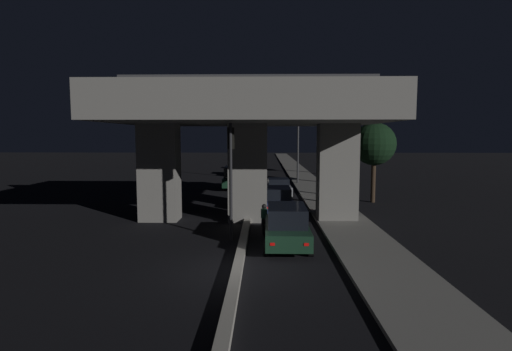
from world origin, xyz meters
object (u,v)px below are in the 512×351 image
car_silver_third (278,187)px  motorcycle_red_filtering_mid (263,197)px  pedestrian_on_sidewalk (330,191)px  traffic_light_left_of_median (231,161)px  car_dark_green_third_oncoming (246,164)px  car_dark_green_lead (287,226)px  car_dark_green_lead_oncoming (234,177)px  motorcycle_black_filtering_near (264,220)px  street_lamp (294,136)px  car_dark_red_second_oncoming (242,169)px  car_dark_blue_second (276,199)px

car_silver_third → motorcycle_red_filtering_mid: bearing=161.5°
pedestrian_on_sidewalk → car_silver_third: bearing=134.2°
traffic_light_left_of_median → pedestrian_on_sidewalk: size_ratio=3.26×
car_dark_green_third_oncoming → motorcycle_red_filtering_mid: 30.04m
motorcycle_red_filtering_mid → car_dark_green_lead: bearing=-178.4°
car_dark_green_lead_oncoming → motorcycle_black_filtering_near: car_dark_green_lead_oncoming is taller
street_lamp → car_dark_green_third_oncoming: size_ratio=1.80×
car_dark_green_lead → car_silver_third: bearing=-0.1°
traffic_light_left_of_median → motorcycle_black_filtering_near: (1.47, 1.62, -2.98)m
motorcycle_red_filtering_mid → pedestrian_on_sidewalk: bearing=-88.2°
car_dark_green_lead → car_silver_third: 13.95m
car_dark_green_third_oncoming → car_dark_green_lead: bearing=6.3°
car_dark_green_lead → car_dark_green_third_oncoming: bearing=5.5°
street_lamp → car_dark_red_second_oncoming: bearing=122.4°
car_silver_third → car_dark_green_lead_oncoming: (-3.75, 4.45, 0.34)m
street_lamp → car_silver_third: street_lamp is taller
car_dark_blue_second → car_dark_red_second_oncoming: size_ratio=0.89×
car_dark_green_lead_oncoming → motorcycle_red_filtering_mid: size_ratio=2.37×
car_dark_green_lead → motorcycle_red_filtering_mid: (-1.03, 9.99, -0.30)m
traffic_light_left_of_median → car_dark_green_third_oncoming: 39.11m
motorcycle_red_filtering_mid → street_lamp: bearing=-17.9°
car_silver_third → motorcycle_black_filtering_near: car_silver_third is taller
car_dark_red_second_oncoming → car_dark_green_third_oncoming: car_dark_red_second_oncoming is taller
street_lamp → car_dark_red_second_oncoming: size_ratio=1.73×
street_lamp → car_dark_green_third_oncoming: 19.05m
car_dark_green_lead_oncoming → motorcycle_red_filtering_mid: 8.82m
traffic_light_left_of_median → car_dark_blue_second: 7.45m
street_lamp → car_silver_third: (-1.82, -8.16, -3.92)m
car_dark_green_lead → car_dark_green_lead_oncoming: bearing=11.6°
street_lamp → car_dark_red_second_oncoming: 11.06m
traffic_light_left_of_median → car_dark_green_lead_oncoming: bearing=93.9°
car_dark_green_lead_oncoming → car_dark_green_third_oncoming: 21.52m
street_lamp → motorcycle_black_filtering_near: street_lamp is taller
street_lamp → car_dark_green_lead_oncoming: street_lamp is taller
traffic_light_left_of_median → street_lamp: (4.36, 21.18, 1.08)m
car_dark_blue_second → car_dark_green_third_oncoming: (-3.37, 32.43, -0.07)m
street_lamp → motorcycle_black_filtering_near: size_ratio=4.15×
traffic_light_left_of_median → motorcycle_red_filtering_mid: 9.63m
car_silver_third → car_dark_red_second_oncoming: (-3.74, 16.93, 0.09)m
car_dark_green_third_oncoming → pedestrian_on_sidewalk: 30.30m
street_lamp → car_dark_red_second_oncoming: (-5.56, 8.76, -3.84)m
street_lamp → motorcycle_red_filtering_mid: (-2.96, -12.13, -4.06)m
traffic_light_left_of_median → street_lamp: street_lamp is taller
car_dark_green_lead_oncoming → car_dark_green_third_oncoming: (0.04, 21.52, -0.31)m
motorcycle_black_filtering_near → car_dark_green_lead_oncoming: bearing=10.9°
traffic_light_left_of_median → car_dark_green_lead_oncoming: 17.69m
car_silver_third → pedestrian_on_sidewalk: size_ratio=2.67×
traffic_light_left_of_median → car_dark_green_lead_oncoming: traffic_light_left_of_median is taller
car_dark_green_lead_oncoming → traffic_light_left_of_median: bearing=4.2°
car_dark_green_third_oncoming → car_dark_green_lead_oncoming: bearing=1.0°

